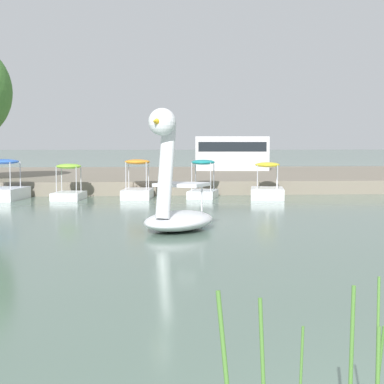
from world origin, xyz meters
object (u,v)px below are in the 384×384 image
object	(u,v)px
pedal_boat_teal	(203,185)
pedal_boat_yellow	(267,188)
pedal_boat_lime	(69,188)
pedal_boat_blue	(3,188)
parked_van	(232,152)
swan_boat	(176,202)
pedal_boat_orange	(137,187)

from	to	relation	value
pedal_boat_teal	pedal_boat_yellow	bearing A→B (deg)	-12.13
pedal_boat_lime	pedal_boat_blue	world-z (taller)	pedal_boat_blue
pedal_boat_lime	parked_van	size ratio (longest dim) A/B	0.42
pedal_boat_lime	parked_van	bearing A→B (deg)	57.77
swan_boat	pedal_boat_orange	size ratio (longest dim) A/B	1.39
pedal_boat_yellow	swan_boat	bearing A→B (deg)	-114.05
pedal_boat_blue	pedal_boat_yellow	bearing A→B (deg)	-2.21
pedal_boat_yellow	parked_van	size ratio (longest dim) A/B	0.52
pedal_boat_blue	pedal_boat_orange	bearing A→B (deg)	1.87
pedal_boat_lime	pedal_boat_blue	size ratio (longest dim) A/B	0.74
pedal_boat_blue	pedal_boat_teal	bearing A→B (deg)	1.02
swan_boat	pedal_boat_yellow	xyz separation A→B (m)	(4.24, 9.51, -0.33)
parked_van	pedal_boat_lime	bearing A→B (deg)	-122.23
pedal_boat_teal	pedal_boat_orange	size ratio (longest dim) A/B	0.97
pedal_boat_yellow	pedal_boat_teal	xyz separation A→B (m)	(-2.48, 0.53, 0.12)
swan_boat	pedal_boat_lime	distance (m)	10.38
swan_boat	pedal_boat_orange	xyz separation A→B (m)	(-0.84, 10.07, -0.27)
pedal_boat_yellow	pedal_boat_lime	size ratio (longest dim) A/B	1.25
pedal_boat_yellow	pedal_boat_orange	world-z (taller)	pedal_boat_orange
swan_boat	pedal_boat_blue	xyz separation A→B (m)	(-6.00, 9.90, -0.26)
pedal_boat_teal	pedal_boat_blue	xyz separation A→B (m)	(-7.76, -0.14, -0.05)
pedal_boat_teal	pedal_boat_lime	bearing A→B (deg)	-177.08
pedal_boat_lime	parked_van	xyz separation A→B (m)	(8.38, 13.30, 1.21)
pedal_boat_teal	pedal_boat_blue	size ratio (longest dim) A/B	0.82
pedal_boat_yellow	pedal_boat_lime	xyz separation A→B (m)	(-7.72, 0.27, 0.06)
pedal_boat_teal	pedal_boat_lime	distance (m)	5.25
pedal_boat_lime	swan_boat	bearing A→B (deg)	-70.39
pedal_boat_yellow	pedal_boat_blue	xyz separation A→B (m)	(-10.25, 0.40, 0.06)
pedal_boat_teal	pedal_boat_blue	bearing A→B (deg)	-178.98
swan_boat	pedal_boat_teal	distance (m)	10.19
swan_boat	pedal_boat_yellow	world-z (taller)	swan_boat
pedal_boat_teal	parked_van	bearing A→B (deg)	76.45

